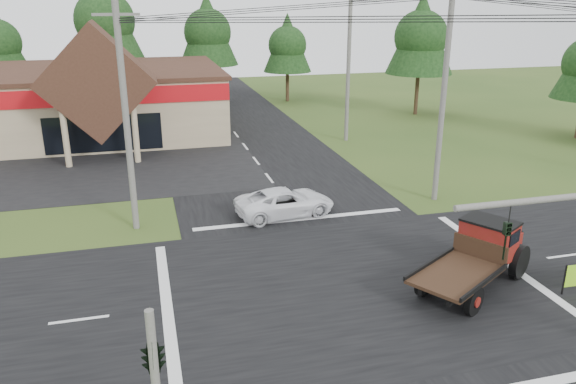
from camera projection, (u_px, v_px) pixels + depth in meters
name	position (u px, v px, depth m)	size (l,w,h in m)	color
ground	(350.00, 285.00, 21.86)	(120.00, 120.00, 0.00)	#2F491A
road_ns	(350.00, 284.00, 21.86)	(12.00, 120.00, 0.02)	black
road_ew	(350.00, 284.00, 21.86)	(120.00, 12.00, 0.02)	black
parking_apron	(38.00, 172.00, 35.83)	(28.00, 14.00, 0.02)	black
cvs_building	(30.00, 102.00, 44.15)	(30.40, 18.20, 9.19)	tan
traffic_signal_corner	(152.00, 341.00, 12.21)	(0.53, 2.48, 4.40)	#595651
utility_pole_nw	(126.00, 118.00, 25.46)	(2.00, 0.30, 10.50)	#595651
utility_pole_ne	(444.00, 93.00, 29.15)	(2.00, 0.30, 11.50)	#595651
utility_pole_n	(348.00, 66.00, 41.98)	(2.00, 0.30, 11.20)	#595651
tree_row_c	(104.00, 17.00, 54.01)	(7.28, 7.28, 13.13)	#332316
tree_row_d	(207.00, 30.00, 57.77)	(6.16, 6.16, 11.11)	#332316
tree_row_e	(287.00, 43.00, 58.32)	(5.04, 5.04, 9.09)	#332316
tree_side_ne	(421.00, 34.00, 51.16)	(6.16, 6.16, 11.11)	#332316
antique_flatbed_truck	(473.00, 258.00, 21.23)	(2.28, 5.97, 2.49)	#5D170D
white_pickup	(285.00, 202.00, 28.62)	(2.34, 5.07, 1.41)	white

